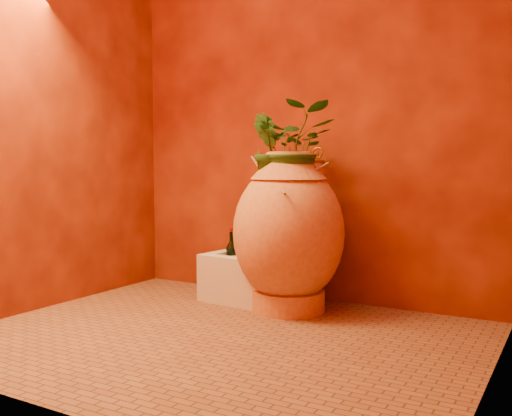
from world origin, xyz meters
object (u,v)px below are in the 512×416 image
Objects in this scene: amphora at (289,232)px; wine_bottle_b at (248,258)px; wine_bottle_c at (231,257)px; stone_basin at (257,279)px; wall_tap at (317,160)px; wine_bottle_a at (243,254)px.

wine_bottle_b is at bearing 173.38° from amphora.
amphora is 3.21× the size of wine_bottle_c.
stone_basin is at bearing 64.08° from wine_bottle_b.
wine_bottle_c is at bearing -177.17° from stone_basin.
wine_bottle_c is 0.83m from wall_tap.
stone_basin is 0.16m from wine_bottle_b.
wall_tap is (0.36, 0.23, 0.61)m from wine_bottle_b.
wine_bottle_a is at bearing 138.27° from wine_bottle_b.
wine_bottle_c is at bearing 160.28° from wine_bottle_b.
stone_basin is 0.19m from wine_bottle_a.
wall_tap is at bearing 18.45° from wine_bottle_c.
amphora reaches higher than stone_basin.
wall_tap is (0.06, 0.26, 0.43)m from amphora.
amphora is at bearing -102.96° from wall_tap.
wine_bottle_c is (-0.19, -0.01, 0.13)m from stone_basin.
wine_bottle_b is 0.75m from wall_tap.
wine_bottle_a is at bearing 164.04° from amphora.
wine_bottle_a is (-0.12, 0.01, 0.15)m from stone_basin.
amphora reaches higher than wine_bottle_a.
stone_basin is 1.92× the size of wine_bottle_a.
wall_tap is at bearing 26.41° from stone_basin.
wine_bottle_b is at bearing -115.92° from stone_basin.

